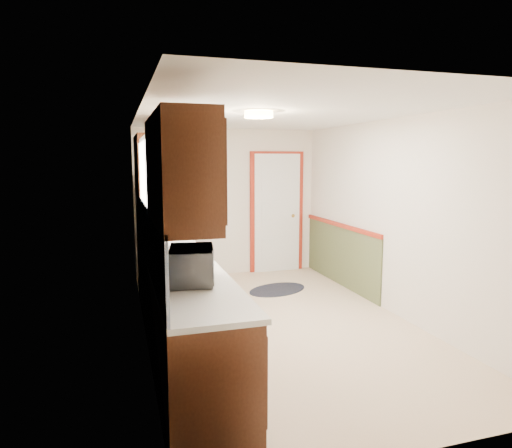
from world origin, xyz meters
TOP-DOWN VIEW (x-y plane):
  - room_shell at (0.00, 0.00)m, footprint 3.20×5.20m
  - kitchen_run at (-1.24, -0.29)m, footprint 0.63×4.00m
  - back_wall_trim at (0.99, 2.21)m, footprint 1.12×2.30m
  - ceiling_fixture at (-0.30, -0.20)m, footprint 0.30×0.30m
  - microwave at (-1.20, -1.32)m, footprint 0.35×0.54m
  - refrigerator at (-1.02, 2.04)m, footprint 0.75×0.74m
  - rug at (0.46, 1.32)m, footprint 1.10×0.92m
  - cooktop at (-1.19, 1.40)m, footprint 0.49×0.59m

SIDE VIEW (x-z plane):
  - rug at x=0.46m, z-range 0.00..0.01m
  - kitchen_run at x=-1.24m, z-range -0.29..1.91m
  - refrigerator at x=-1.02m, z-range 0.00..1.71m
  - back_wall_trim at x=0.99m, z-range -0.15..1.93m
  - cooktop at x=-1.19m, z-range 0.94..0.96m
  - microwave at x=-1.20m, z-range 0.94..1.28m
  - room_shell at x=0.00m, z-range -0.06..2.46m
  - ceiling_fixture at x=-0.30m, z-range 2.33..2.39m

